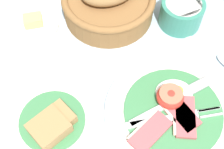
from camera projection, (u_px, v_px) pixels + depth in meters
name	position (u px, v px, depth m)	size (l,w,h in m)	color
ground_plane	(142.00, 115.00, 0.59)	(3.00, 3.00, 0.00)	#A3BCD1
breakfast_plate	(172.00, 110.00, 0.59)	(0.26, 0.26, 0.04)	silver
bread_plate	(52.00, 123.00, 0.57)	(0.17, 0.17, 0.04)	silver
sugar_cup	(181.00, 12.00, 0.69)	(0.10, 0.10, 0.06)	#337F6B
bread_basket	(108.00, 2.00, 0.70)	(0.21, 0.21, 0.10)	brown
butter_dish	(34.00, 24.00, 0.70)	(0.11, 0.11, 0.03)	silver
teaspoon_by_saucer	(221.00, 58.00, 0.66)	(0.15, 0.15, 0.01)	silver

